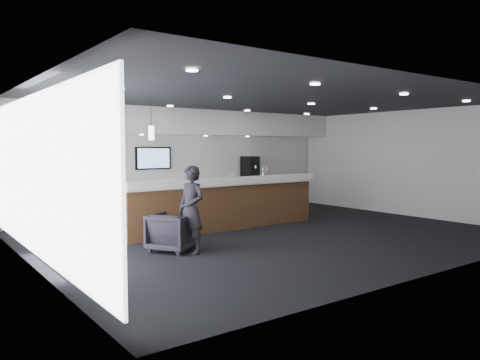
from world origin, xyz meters
TOP-DOWN VIEW (x-y plane):
  - ground at (0.00, 0.00)m, footprint 10.00×10.00m
  - ceiling at (0.00, 0.00)m, footprint 10.00×8.00m
  - back_wall at (0.00, 4.00)m, footprint 10.00×0.02m
  - left_wall at (-5.00, 0.00)m, footprint 0.02×8.00m
  - right_wall at (5.00, 0.00)m, footprint 0.02×8.00m
  - soffit_bulkhead at (0.00, 3.55)m, footprint 10.00×0.90m
  - alcove_panel at (0.00, 3.97)m, footprint 9.80×0.06m
  - window_blinds_wall at (-4.96, 0.00)m, footprint 0.04×7.36m
  - back_credenza at (-0.00, 3.64)m, footprint 5.06×0.66m
  - wall_tv at (-1.00, 3.91)m, footprint 1.05×0.08m
  - pendant_left at (-2.40, 0.80)m, footprint 0.12×0.12m
  - pendant_right at (-3.10, 0.80)m, footprint 0.12×0.12m
  - ceiling_can_lights at (0.00, 0.00)m, footprint 7.00×5.00m
  - service_counter at (-0.48, 1.25)m, footprint 5.27×1.01m
  - coffee_machine at (2.20, 3.67)m, footprint 0.46×0.56m
  - info_sign_left at (0.16, 3.56)m, footprint 0.18×0.03m
  - info_sign_right at (1.41, 3.51)m, footprint 0.17×0.04m
  - armchair at (-2.60, -0.20)m, footprint 1.08×1.08m
  - lounge_guest at (-2.40, -0.56)m, footprint 0.50×0.66m
  - cup_0 at (1.90, 3.52)m, footprint 0.10×0.10m
  - cup_1 at (1.76, 3.52)m, footprint 0.13×0.13m
  - cup_2 at (1.62, 3.52)m, footprint 0.12×0.12m
  - cup_3 at (1.48, 3.52)m, footprint 0.12×0.12m
  - cup_4 at (1.34, 3.52)m, footprint 0.13×0.13m
  - cup_5 at (1.20, 3.52)m, footprint 0.10×0.10m
  - cup_6 at (1.06, 3.52)m, footprint 0.14×0.14m
  - cup_7 at (0.92, 3.52)m, footprint 0.11×0.11m

SIDE VIEW (x-z plane):
  - ground at x=0.00m, z-range 0.00..0.00m
  - armchair at x=-2.60m, z-range 0.00..0.72m
  - back_credenza at x=0.00m, z-range 0.00..0.95m
  - service_counter at x=-0.48m, z-range -0.17..1.32m
  - lounge_guest at x=-2.40m, z-range 0.00..1.62m
  - cup_0 at x=1.90m, z-range 0.95..1.04m
  - cup_1 at x=1.76m, z-range 0.95..1.04m
  - cup_2 at x=1.62m, z-range 0.95..1.04m
  - cup_3 at x=1.48m, z-range 0.95..1.04m
  - cup_4 at x=1.34m, z-range 0.95..1.04m
  - cup_5 at x=1.20m, z-range 0.95..1.04m
  - cup_6 at x=1.06m, z-range 0.95..1.04m
  - cup_7 at x=0.92m, z-range 0.95..1.04m
  - info_sign_right at x=1.41m, z-range 0.95..1.17m
  - info_sign_left at x=0.16m, z-range 0.95..1.19m
  - coffee_machine at x=2.20m, z-range 0.95..1.67m
  - back_wall at x=0.00m, z-range 0.00..3.00m
  - left_wall at x=-5.00m, z-range 0.00..3.00m
  - right_wall at x=5.00m, z-range 0.00..3.00m
  - window_blinds_wall at x=-4.96m, z-range 0.23..2.77m
  - alcove_panel at x=0.00m, z-range 0.90..2.30m
  - wall_tv at x=-1.00m, z-range 1.34..1.96m
  - pendant_left at x=-2.40m, z-range 2.10..2.40m
  - pendant_right at x=-3.10m, z-range 2.10..2.40m
  - soffit_bulkhead at x=0.00m, z-range 2.30..3.00m
  - ceiling_can_lights at x=0.00m, z-range 2.96..2.98m
  - ceiling at x=0.00m, z-range 2.99..3.01m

